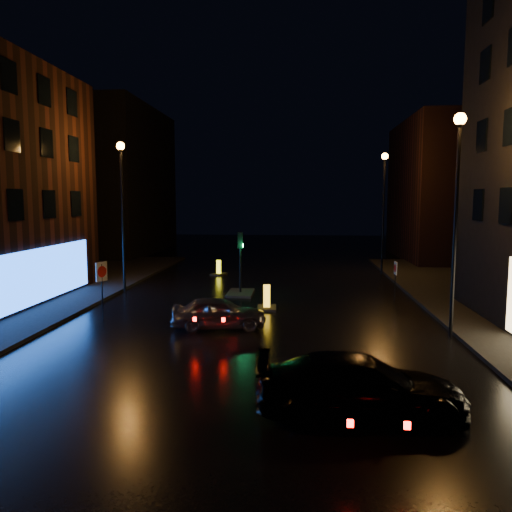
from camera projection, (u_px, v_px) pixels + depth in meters
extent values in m
plane|color=black|center=(225.00, 391.00, 13.74)|extent=(120.00, 120.00, 0.00)
cube|color=black|center=(115.00, 181.00, 48.95)|extent=(8.00, 16.00, 14.00)
cube|color=black|center=(449.00, 190.00, 43.47)|extent=(8.00, 14.00, 12.00)
cylinder|color=black|center=(123.00, 222.00, 27.81)|extent=(0.14, 0.14, 8.00)
cylinder|color=black|center=(121.00, 149.00, 27.35)|extent=(0.20, 0.20, 0.25)
sphere|color=orange|center=(121.00, 146.00, 27.33)|extent=(0.44, 0.44, 0.44)
cylinder|color=black|center=(455.00, 233.00, 18.57)|extent=(0.14, 0.14, 8.00)
cylinder|color=black|center=(460.00, 123.00, 18.11)|extent=(0.20, 0.20, 0.25)
sphere|color=orange|center=(460.00, 119.00, 18.10)|extent=(0.44, 0.44, 0.44)
cylinder|color=black|center=(383.00, 217.00, 34.41)|extent=(0.14, 0.14, 8.00)
cylinder|color=black|center=(385.00, 159.00, 33.95)|extent=(0.20, 0.20, 0.25)
sphere|color=orange|center=(385.00, 156.00, 33.93)|extent=(0.44, 0.44, 0.44)
cube|color=black|center=(240.00, 293.00, 27.69)|extent=(1.40, 2.40, 0.12)
cylinder|color=black|center=(240.00, 269.00, 27.54)|extent=(0.12, 0.12, 2.80)
cube|color=black|center=(240.00, 240.00, 27.36)|extent=(0.28, 0.22, 0.90)
cylinder|color=#0CFF59|center=(243.00, 245.00, 27.38)|extent=(0.05, 0.18, 0.18)
imported|color=#9B9CA2|center=(219.00, 313.00, 20.30)|extent=(3.98, 1.98, 1.30)
imported|color=black|center=(361.00, 386.00, 12.06)|extent=(5.19, 2.33, 1.48)
cube|color=black|center=(267.00, 308.00, 23.90)|extent=(0.97, 1.39, 0.11)
cube|color=yellow|center=(267.00, 296.00, 23.83)|extent=(0.33, 0.22, 1.13)
cube|color=black|center=(267.00, 296.00, 23.83)|extent=(0.34, 0.04, 0.68)
cube|color=black|center=(219.00, 274.00, 34.75)|extent=(1.13, 1.37, 0.10)
cube|color=yellow|center=(219.00, 267.00, 34.70)|extent=(0.32, 0.26, 0.98)
cube|color=black|center=(219.00, 267.00, 34.70)|extent=(0.28, 0.12, 0.59)
cylinder|color=black|center=(102.00, 292.00, 21.65)|extent=(0.07, 0.07, 2.47)
cube|color=silver|center=(101.00, 272.00, 21.55)|extent=(0.30, 0.59, 0.84)
cylinder|color=#B20C0C|center=(102.00, 272.00, 21.53)|extent=(0.22, 0.46, 0.49)
cylinder|color=black|center=(395.00, 282.00, 25.75)|extent=(0.05, 0.05, 1.98)
cube|color=silver|center=(396.00, 268.00, 25.66)|extent=(0.07, 0.50, 0.68)
cylinder|color=#B20C0C|center=(395.00, 268.00, 25.67)|extent=(0.04, 0.40, 0.40)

